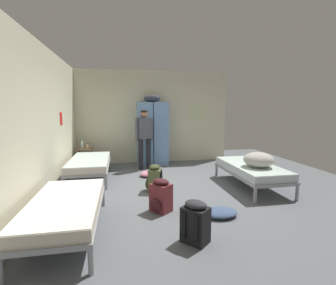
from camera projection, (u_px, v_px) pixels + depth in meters
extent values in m
plane|color=slate|center=(170.00, 189.00, 5.24)|extent=(8.73, 8.73, 0.00)
cube|color=beige|center=(153.00, 117.00, 7.73)|extent=(4.70, 0.06, 2.80)
cube|color=beige|center=(47.00, 124.00, 4.62)|extent=(0.06, 5.45, 2.80)
cube|color=beige|center=(197.00, 112.00, 7.94)|extent=(0.55, 0.01, 0.40)
cube|color=red|center=(61.00, 119.00, 5.55)|extent=(0.01, 0.20, 0.28)
cube|color=#6B93C6|center=(145.00, 134.00, 7.44)|extent=(0.44, 0.52, 1.85)
cylinder|color=black|center=(150.00, 130.00, 7.18)|extent=(0.02, 0.03, 0.02)
cube|color=#6B93C6|center=(160.00, 133.00, 7.53)|extent=(0.44, 0.52, 1.85)
cylinder|color=black|center=(166.00, 130.00, 7.27)|extent=(0.02, 0.03, 0.02)
ellipsoid|color=#333842|center=(152.00, 98.00, 7.34)|extent=(0.48, 0.36, 0.22)
cylinder|color=#99704C|center=(78.00, 159.00, 6.91)|extent=(0.03, 0.03, 0.55)
cylinder|color=#99704C|center=(91.00, 159.00, 6.98)|extent=(0.03, 0.03, 0.55)
cylinder|color=#99704C|center=(80.00, 157.00, 7.17)|extent=(0.03, 0.03, 0.55)
cylinder|color=#99704C|center=(93.00, 157.00, 7.24)|extent=(0.03, 0.03, 0.55)
cube|color=#99704C|center=(86.00, 161.00, 7.09)|extent=(0.38, 0.30, 0.02)
cube|color=#99704C|center=(85.00, 148.00, 7.04)|extent=(0.38, 0.30, 0.02)
cylinder|color=gray|center=(248.00, 169.00, 6.38)|extent=(0.06, 0.06, 0.28)
cylinder|color=gray|center=(216.00, 171.00, 6.23)|extent=(0.06, 0.06, 0.28)
cylinder|color=gray|center=(297.00, 193.00, 4.59)|extent=(0.06, 0.06, 0.28)
cylinder|color=gray|center=(255.00, 196.00, 4.44)|extent=(0.06, 0.06, 0.28)
cube|color=gray|center=(251.00, 172.00, 5.39)|extent=(0.90, 1.90, 0.06)
cube|color=silver|center=(251.00, 168.00, 5.37)|extent=(0.87, 1.84, 0.14)
cube|color=silver|center=(251.00, 164.00, 5.36)|extent=(0.86, 1.82, 0.01)
cylinder|color=gray|center=(63.00, 185.00, 5.05)|extent=(0.06, 0.06, 0.28)
cylinder|color=gray|center=(106.00, 183.00, 5.20)|extent=(0.06, 0.06, 0.28)
cylinder|color=gray|center=(78.00, 165.00, 6.84)|extent=(0.06, 0.06, 0.28)
cylinder|color=gray|center=(110.00, 164.00, 6.99)|extent=(0.06, 0.06, 0.28)
cube|color=gray|center=(90.00, 166.00, 6.00)|extent=(0.90, 1.90, 0.06)
cube|color=silver|center=(90.00, 162.00, 5.98)|extent=(0.87, 1.84, 0.14)
cube|color=silver|center=(90.00, 159.00, 5.97)|extent=(0.86, 1.82, 0.01)
cylinder|color=gray|center=(0.00, 272.00, 2.39)|extent=(0.06, 0.06, 0.28)
cylinder|color=gray|center=(91.00, 262.00, 2.55)|extent=(0.06, 0.06, 0.28)
cylinder|color=gray|center=(51.00, 201.00, 4.18)|extent=(0.06, 0.06, 0.28)
cylinder|color=gray|center=(103.00, 198.00, 4.34)|extent=(0.06, 0.06, 0.28)
cube|color=gray|center=(66.00, 212.00, 3.34)|extent=(0.90, 1.90, 0.06)
cube|color=beige|center=(65.00, 205.00, 3.33)|extent=(0.87, 1.84, 0.14)
cube|color=white|center=(65.00, 200.00, 3.32)|extent=(0.86, 1.82, 0.01)
ellipsoid|color=#B7B2A8|center=(259.00, 160.00, 5.10)|extent=(0.60, 0.61, 0.30)
cylinder|color=black|center=(149.00, 153.00, 6.99)|extent=(0.12, 0.12, 0.85)
cylinder|color=black|center=(141.00, 154.00, 6.89)|extent=(0.12, 0.12, 0.85)
cube|color=#474C56|center=(144.00, 128.00, 6.84)|extent=(0.39, 0.29, 0.58)
cylinder|color=#474C56|center=(152.00, 129.00, 6.94)|extent=(0.08, 0.08, 0.60)
cylinder|color=#474C56|center=(137.00, 130.00, 6.75)|extent=(0.08, 0.08, 0.60)
sphere|color=#936B4C|center=(144.00, 114.00, 6.79)|extent=(0.21, 0.21, 0.21)
ellipsoid|color=black|center=(144.00, 112.00, 6.78)|extent=(0.20, 0.20, 0.11)
cylinder|color=silver|center=(82.00, 144.00, 7.02)|extent=(0.06, 0.06, 0.21)
cylinder|color=#2666B2|center=(82.00, 140.00, 7.01)|extent=(0.04, 0.04, 0.03)
cylinder|color=beige|center=(87.00, 146.00, 7.00)|extent=(0.05, 0.05, 0.12)
cylinder|color=black|center=(87.00, 143.00, 6.99)|extent=(0.03, 0.03, 0.03)
cube|color=#566038|center=(155.00, 180.00, 5.11)|extent=(0.32, 0.37, 0.46)
ellipsoid|color=#383D23|center=(147.00, 184.00, 5.13)|extent=(0.14, 0.25, 0.20)
ellipsoid|color=#383D23|center=(155.00, 167.00, 5.07)|extent=(0.28, 0.33, 0.10)
cube|color=black|center=(162.00, 178.00, 5.18)|extent=(0.04, 0.05, 0.32)
cube|color=black|center=(161.00, 180.00, 5.01)|extent=(0.04, 0.05, 0.32)
cube|color=black|center=(195.00, 225.00, 3.15)|extent=(0.39, 0.40, 0.46)
ellipsoid|color=#2D2D33|center=(201.00, 227.00, 3.28)|extent=(0.22, 0.23, 0.20)
ellipsoid|color=#2D2D33|center=(196.00, 204.00, 3.12)|extent=(0.35, 0.36, 0.10)
cube|color=black|center=(196.00, 229.00, 2.99)|extent=(0.05, 0.05, 0.32)
cube|color=black|center=(184.00, 225.00, 3.10)|extent=(0.05, 0.05, 0.32)
cube|color=maroon|center=(161.00, 198.00, 4.11)|extent=(0.39, 0.40, 0.46)
ellipsoid|color=#42191E|center=(155.00, 205.00, 4.00)|extent=(0.22, 0.23, 0.20)
ellipsoid|color=#42191E|center=(161.00, 182.00, 4.07)|extent=(0.35, 0.36, 0.10)
cube|color=black|center=(162.00, 193.00, 4.26)|extent=(0.05, 0.05, 0.32)
cube|color=black|center=(170.00, 195.00, 4.15)|extent=(0.05, 0.05, 0.32)
ellipsoid|color=pink|center=(150.00, 174.00, 6.21)|extent=(0.48, 0.41, 0.13)
ellipsoid|color=#42567A|center=(220.00, 212.00, 3.94)|extent=(0.55, 0.41, 0.12)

